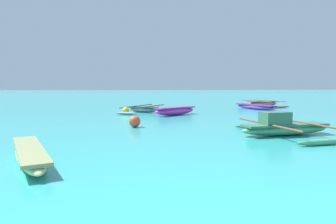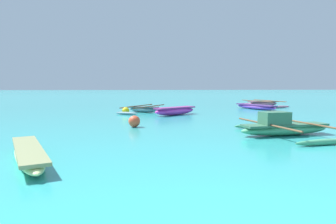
# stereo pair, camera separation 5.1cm
# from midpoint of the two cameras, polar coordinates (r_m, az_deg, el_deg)

# --- Properties ---
(moored_boat_0) EXTENTS (3.73, 4.47, 0.90)m
(moored_boat_0) POSITION_cam_midpoint_polar(r_m,az_deg,el_deg) (12.12, 21.03, -2.74)
(moored_boat_0) COLOR #49A171
(moored_boat_0) RESTS_ON ground_plane
(moored_boat_1) EXTENTS (2.18, 3.87, 0.34)m
(moored_boat_1) POSITION_cam_midpoint_polar(r_m,az_deg,el_deg) (8.25, -25.00, -7.17)
(moored_boat_1) COLOR #D8E68F
(moored_boat_1) RESTS_ON ground_plane
(moored_boat_2) EXTENTS (3.34, 4.75, 0.54)m
(moored_boat_2) POSITION_cam_midpoint_polar(r_m,az_deg,el_deg) (27.96, 17.52, 1.53)
(moored_boat_2) COLOR #B76E89
(moored_boat_2) RESTS_ON ground_plane
(moored_boat_3) EXTENTS (3.06, 2.53, 0.50)m
(moored_boat_3) POSITION_cam_midpoint_polar(r_m,az_deg,el_deg) (19.01, 1.25, 0.26)
(moored_boat_3) COLOR #DF3FC4
(moored_boat_3) RESTS_ON ground_plane
(moored_boat_4) EXTENTS (2.27, 4.04, 0.38)m
(moored_boat_4) POSITION_cam_midpoint_polar(r_m,az_deg,el_deg) (24.55, 16.24, 1.01)
(moored_boat_4) COLOR purple
(moored_boat_4) RESTS_ON ground_plane
(moored_boat_5) EXTENTS (3.71, 4.73, 0.46)m
(moored_boat_5) POSITION_cam_midpoint_polar(r_m,az_deg,el_deg) (21.03, -4.75, 0.55)
(moored_boat_5) COLOR slate
(moored_boat_5) RESTS_ON ground_plane
(mooring_buoy_0) EXTENTS (0.53, 0.53, 0.53)m
(mooring_buoy_0) POSITION_cam_midpoint_polar(r_m,az_deg,el_deg) (13.54, -6.49, -1.79)
(mooring_buoy_0) COLOR #E54C2D
(mooring_buoy_0) RESTS_ON ground_plane
(mooring_buoy_2) EXTENTS (0.47, 0.47, 0.47)m
(mooring_buoy_2) POSITION_cam_midpoint_polar(r_m,az_deg,el_deg) (19.54, -8.16, 0.22)
(mooring_buoy_2) COLOR yellow
(mooring_buoy_2) RESTS_ON ground_plane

